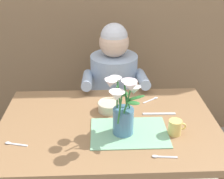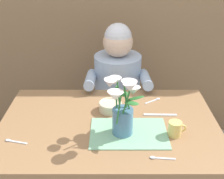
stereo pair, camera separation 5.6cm
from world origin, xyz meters
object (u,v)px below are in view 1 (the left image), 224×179
dinner_knife (159,114)px  flower_vase (123,107)px  coffee_cup (175,127)px  seated_person (114,98)px  ceramic_bowl (109,106)px

dinner_knife → flower_vase: bearing=-139.4°
flower_vase → coffee_cup: (0.27, -0.01, -0.12)m
seated_person → dinner_knife: seated_person is taller
seated_person → coffee_cup: size_ratio=12.20×
flower_vase → ceramic_bowl: (-0.06, 0.23, -0.13)m
dinner_knife → coffee_cup: bearing=-75.5°
flower_vase → coffee_cup: flower_vase is taller
coffee_cup → ceramic_bowl: bearing=143.3°
seated_person → flower_vase: size_ratio=3.58×
dinner_knife → coffee_cup: coffee_cup is taller
flower_vase → dinner_knife: flower_vase is taller
ceramic_bowl → coffee_cup: (0.33, -0.25, 0.01)m
ceramic_bowl → dinner_knife: 0.29m
seated_person → flower_vase: 0.79m
seated_person → ceramic_bowl: 0.53m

